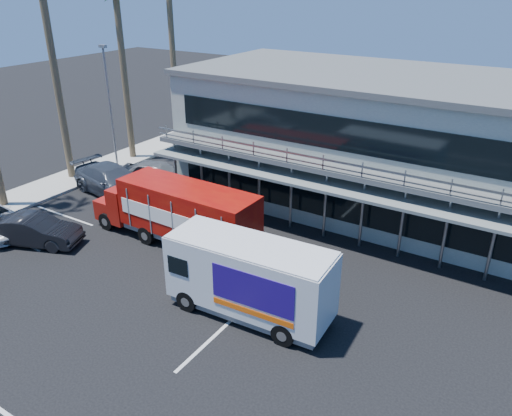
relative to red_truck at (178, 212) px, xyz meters
The scene contains 10 objects.
ground 6.41m from the red_truck, 54.17° to the right, with size 120.00×120.00×0.00m, color black.
building 12.09m from the red_truck, 56.30° to the left, with size 22.40×12.00×7.30m.
curb_strip 11.54m from the red_truck, behind, with size 3.00×32.00×0.16m, color #A5A399.
palm_e 16.29m from the red_truck, 144.22° to the left, with size 2.80×2.80×12.25m.
light_pole_far 12.48m from the red_truck, 150.50° to the left, with size 0.50×0.25×8.09m.
red_truck is the anchor object (origin of this frame).
white_van 6.71m from the red_truck, 26.67° to the right, with size 6.45×2.49×3.10m.
parked_car_b 7.07m from the red_truck, 147.04° to the right, with size 1.55×4.44×1.46m, color black.
parked_car_d 7.77m from the red_truck, 160.44° to the left, with size 2.41×5.94×1.72m, color #343B46.
parked_car_e 7.75m from the red_truck, 139.75° to the left, with size 1.93×4.79×1.63m, color slate.
Camera 1 is at (10.99, -11.30, 11.86)m, focal length 35.00 mm.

